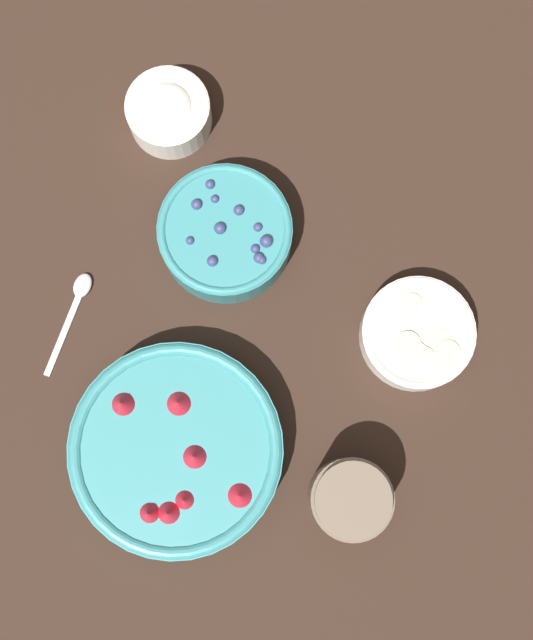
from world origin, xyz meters
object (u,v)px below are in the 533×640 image
object	(u,v)px
bowl_blueberries	(225,233)
bowl_cream	(169,111)
bowl_bananas	(418,334)
jar_chocolate	(349,498)
bowl_strawberries	(177,450)

from	to	relation	value
bowl_blueberries	bowl_cream	xyz separation A→B (m)	(0.12, 0.13, -0.00)
bowl_bananas	jar_chocolate	distance (m)	0.22
bowl_bananas	jar_chocolate	bearing A→B (deg)	-179.55
bowl_cream	bowl_strawberries	bearing A→B (deg)	-153.07
bowl_bananas	bowl_cream	xyz separation A→B (m)	(0.13, 0.40, 0.01)
bowl_blueberries	bowl_bananas	xyz separation A→B (m)	(-0.02, -0.27, -0.01)
bowl_blueberries	bowl_strawberries	bearing A→B (deg)	-167.30
bowl_blueberries	bowl_cream	distance (m)	0.18
bowl_strawberries	bowl_bananas	xyz separation A→B (m)	(0.25, -0.21, -0.01)
bowl_strawberries	jar_chocolate	xyz separation A→B (m)	(0.03, -0.21, 0.01)
bowl_strawberries	bowl_blueberries	distance (m)	0.27
bowl_cream	bowl_bananas	bearing A→B (deg)	-108.04
bowl_strawberries	bowl_bananas	size ratio (longest dim) A/B	1.83
bowl_strawberries	bowl_cream	size ratio (longest dim) A/B	2.37
bowl_bananas	bowl_blueberries	bearing A→B (deg)	86.68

